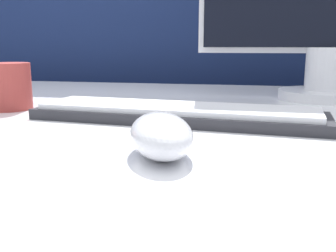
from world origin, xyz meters
TOP-DOWN VIEW (x-y plane):
  - partition_panel at (0.00, 0.66)m, footprint 5.00×0.03m
  - computer_mouse_near at (-0.02, -0.23)m, footprint 0.10×0.14m
  - keyboard at (-0.04, -0.04)m, footprint 0.45×0.16m
  - mug at (-0.35, 0.01)m, footprint 0.08×0.08m

SIDE VIEW (x-z plane):
  - partition_panel at x=0.00m, z-range 0.00..1.36m
  - keyboard at x=-0.04m, z-range 0.73..0.75m
  - computer_mouse_near at x=-0.02m, z-range 0.73..0.77m
  - mug at x=-0.35m, z-range 0.73..0.81m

